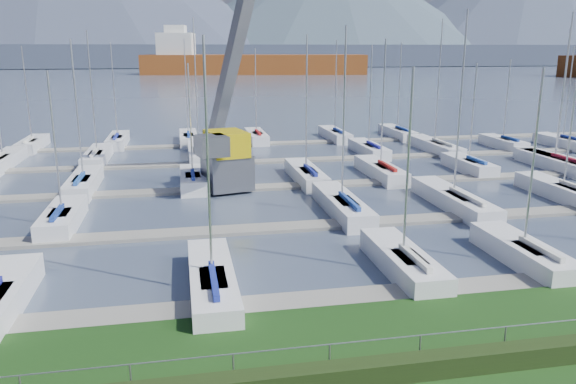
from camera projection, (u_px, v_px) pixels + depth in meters
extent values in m
cube|color=#465166|center=(189.00, 71.00, 265.19)|extent=(800.00, 540.00, 0.20)
cube|color=#1F2F11|center=(364.00, 372.00, 17.37)|extent=(80.00, 0.70, 0.70)
cylinder|color=gray|center=(361.00, 341.00, 17.54)|extent=(80.00, 0.04, 0.04)
cube|color=#3E465A|center=(186.00, 55.00, 330.17)|extent=(900.00, 80.00, 12.00)
cone|color=#425160|center=(332.00, 3.00, 417.37)|extent=(300.00, 300.00, 85.00)
cube|color=slate|center=(315.00, 301.00, 23.60)|extent=(90.00, 1.60, 0.25)
cube|color=gray|center=(275.00, 228.00, 33.11)|extent=(90.00, 1.60, 0.25)
cube|color=gray|center=(253.00, 188.00, 42.62)|extent=(90.00, 1.60, 0.25)
cube|color=slate|center=(239.00, 163.00, 52.13)|extent=(90.00, 1.60, 0.25)
cube|color=slate|center=(229.00, 145.00, 61.64)|extent=(90.00, 1.60, 0.25)
cube|color=slate|center=(227.00, 171.00, 41.77)|extent=(3.86, 3.86, 2.60)
cube|color=gold|center=(226.00, 143.00, 41.25)|extent=(3.32, 3.91, 1.80)
cube|color=slate|center=(242.00, 19.00, 43.62)|extent=(5.40, 10.68, 19.89)
cube|color=slate|center=(212.00, 146.00, 39.08)|extent=(2.46, 2.61, 1.40)
cube|color=brown|center=(255.00, 67.00, 230.19)|extent=(91.92, 31.49, 10.00)
cube|color=silver|center=(176.00, 48.00, 227.15)|extent=(15.96, 15.96, 12.00)
cube|color=silver|center=(176.00, 30.00, 225.41)|extent=(9.12, 9.12, 4.00)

